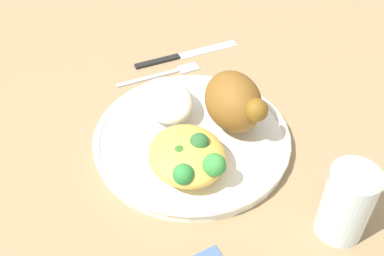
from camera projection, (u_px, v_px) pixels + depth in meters
name	position (u px, v px, depth m)	size (l,w,h in m)	color
ground_plane	(192.00, 143.00, 0.65)	(2.00, 2.00, 0.00)	#957B54
plate	(192.00, 138.00, 0.64)	(0.27, 0.27, 0.02)	white
roasted_chicken	(235.00, 103.00, 0.62)	(0.10, 0.07, 0.08)	brown
rice_pile	(167.00, 100.00, 0.66)	(0.10, 0.07, 0.04)	silver
mac_cheese_with_broccoli	(188.00, 156.00, 0.57)	(0.11, 0.10, 0.05)	gold
fork	(163.00, 74.00, 0.76)	(0.02, 0.14, 0.01)	#B2B2B7
knife	(178.00, 56.00, 0.80)	(0.02, 0.19, 0.01)	black
water_glass	(347.00, 203.00, 0.51)	(0.06, 0.06, 0.10)	silver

